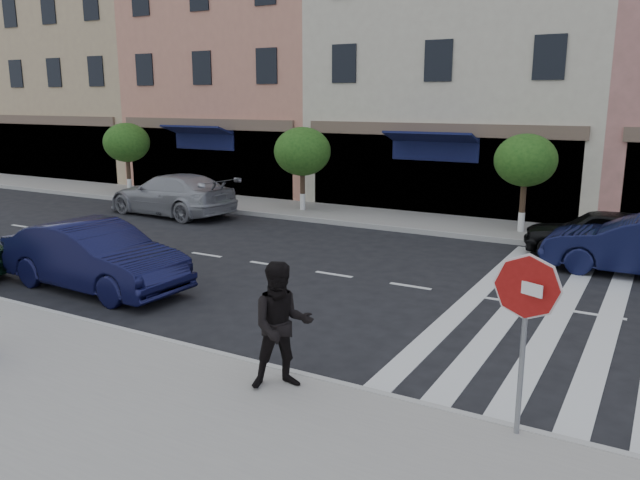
{
  "coord_description": "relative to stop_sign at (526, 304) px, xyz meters",
  "views": [
    {
      "loc": [
        6.97,
        -8.97,
        4.2
      ],
      "look_at": [
        0.86,
        1.79,
        1.4
      ],
      "focal_mm": 35.0,
      "sensor_mm": 36.0,
      "label": 1
    }
  ],
  "objects": [
    {
      "name": "ground",
      "position": [
        -5.62,
        1.67,
        -1.84
      ],
      "size": [
        120.0,
        120.0,
        0.0
      ],
      "primitive_type": "plane",
      "color": "black",
      "rests_on": "ground"
    },
    {
      "name": "sidewalk_near",
      "position": [
        -5.62,
        -2.08,
        -1.76
      ],
      "size": [
        60.0,
        4.5,
        0.15
      ],
      "primitive_type": "cube",
      "color": "gray",
      "rests_on": "ground"
    },
    {
      "name": "sidewalk_far",
      "position": [
        -5.62,
        12.67,
        -1.76
      ],
      "size": [
        60.0,
        3.0,
        0.15
      ],
      "primitive_type": "cube",
      "color": "gray",
      "rests_on": "ground"
    },
    {
      "name": "building_west_far",
      "position": [
        -27.62,
        18.67,
        4.16
      ],
      "size": [
        12.0,
        9.0,
        12.0
      ],
      "primitive_type": "cube",
      "color": "tan",
      "rests_on": "ground"
    },
    {
      "name": "building_west_mid",
      "position": [
        -16.62,
        18.67,
        5.16
      ],
      "size": [
        10.0,
        9.0,
        14.0
      ],
      "primitive_type": "cube",
      "color": "tan",
      "rests_on": "ground"
    },
    {
      "name": "building_centre",
      "position": [
        -6.12,
        18.67,
        3.66
      ],
      "size": [
        11.0,
        9.0,
        11.0
      ],
      "primitive_type": "cube",
      "color": "beige",
      "rests_on": "ground"
    },
    {
      "name": "street_tree_wa",
      "position": [
        -19.62,
        12.47,
        0.49
      ],
      "size": [
        2.0,
        2.0,
        3.05
      ],
      "color": "#473323",
      "rests_on": "sidewalk_far"
    },
    {
      "name": "street_tree_wb",
      "position": [
        -10.62,
        12.47,
        0.47
      ],
      "size": [
        2.1,
        2.1,
        3.06
      ],
      "color": "#473323",
      "rests_on": "sidewalk_far"
    },
    {
      "name": "street_tree_c",
      "position": [
        -2.62,
        12.47,
        0.52
      ],
      "size": [
        1.9,
        1.9,
        3.04
      ],
      "color": "#473323",
      "rests_on": "sidewalk_far"
    },
    {
      "name": "stop_sign",
      "position": [
        0.0,
        0.0,
        0.0
      ],
      "size": [
        0.75,
        0.36,
        2.3
      ],
      "rotation": [
        0.0,
        0.0,
        -0.42
      ],
      "color": "gray",
      "rests_on": "sidewalk_near"
    },
    {
      "name": "walker",
      "position": [
        -3.23,
        -0.33,
        -0.76
      ],
      "size": [
        1.14,
        1.12,
        1.85
      ],
      "primitive_type": "imported",
      "rotation": [
        0.0,
        0.0,
        0.7
      ],
      "color": "black",
      "rests_on": "sidewalk_near"
    },
    {
      "name": "car_near_mid",
      "position": [
        -9.71,
        1.97,
        -1.07
      ],
      "size": [
        4.7,
        1.8,
        1.53
      ],
      "primitive_type": "imported",
      "rotation": [
        0.0,
        0.0,
        1.53
      ],
      "color": "black",
      "rests_on": "ground"
    },
    {
      "name": "car_far_left",
      "position": [
        -14.68,
        9.83,
        -1.07
      ],
      "size": [
        5.45,
        2.59,
        1.53
      ],
      "primitive_type": "imported",
      "rotation": [
        0.0,
        0.0,
        -1.66
      ],
      "color": "gray",
      "rests_on": "ground"
    },
    {
      "name": "car_far_mid",
      "position": [
        -0.2,
        10.77,
        -1.17
      ],
      "size": [
        4.05,
        1.97,
        1.33
      ],
      "primitive_type": "imported",
      "rotation": [
        0.0,
        0.0,
        -1.46
      ],
      "color": "black",
      "rests_on": "ground"
    }
  ]
}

